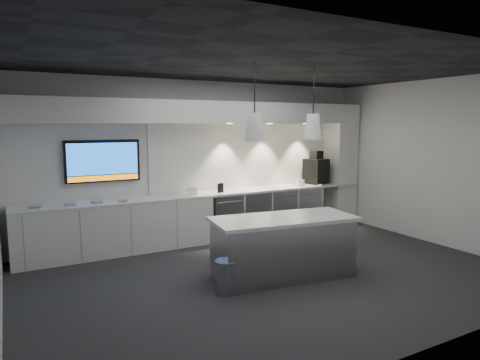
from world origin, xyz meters
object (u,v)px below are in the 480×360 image
island (283,247)px  coffee_machine (316,170)px  wall_tv (103,161)px  bin (227,276)px

island → coffee_machine: 3.48m
wall_tv → island: size_ratio=0.58×
wall_tv → bin: 3.19m
wall_tv → bin: size_ratio=2.92×
bin → coffee_machine: bearing=35.7°
coffee_machine → island: bearing=-146.2°
island → coffee_machine: coffee_machine is taller
coffee_machine → wall_tv: bearing=167.0°
bin → coffee_machine: size_ratio=0.60×
bin → coffee_machine: 4.35m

